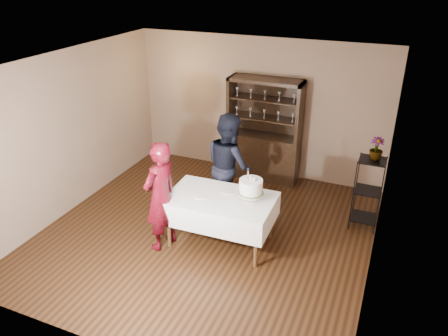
% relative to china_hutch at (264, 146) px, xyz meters
% --- Properties ---
extents(floor, '(5.00, 5.00, 0.00)m').
position_rel_china_hutch_xyz_m(floor, '(-0.20, -2.25, -0.66)').
color(floor, black).
rests_on(floor, ground).
extents(ceiling, '(5.00, 5.00, 0.00)m').
position_rel_china_hutch_xyz_m(ceiling, '(-0.20, -2.25, 2.04)').
color(ceiling, white).
rests_on(ceiling, back_wall).
extents(back_wall, '(5.00, 0.02, 2.70)m').
position_rel_china_hutch_xyz_m(back_wall, '(-0.20, 0.25, 0.69)').
color(back_wall, '#735E4A').
rests_on(back_wall, floor).
extents(wall_left, '(0.02, 5.00, 2.70)m').
position_rel_china_hutch_xyz_m(wall_left, '(-2.70, -2.25, 0.69)').
color(wall_left, '#735E4A').
rests_on(wall_left, floor).
extents(wall_right, '(0.02, 5.00, 2.70)m').
position_rel_china_hutch_xyz_m(wall_right, '(2.30, -2.25, 0.69)').
color(wall_right, '#735E4A').
rests_on(wall_right, floor).
extents(china_hutch, '(1.40, 0.48, 2.00)m').
position_rel_china_hutch_xyz_m(china_hutch, '(0.00, 0.00, 0.00)').
color(china_hutch, black).
rests_on(china_hutch, floor).
extents(plant_etagere, '(0.42, 0.42, 1.20)m').
position_rel_china_hutch_xyz_m(plant_etagere, '(2.08, -1.05, -0.01)').
color(plant_etagere, black).
rests_on(plant_etagere, floor).
extents(cake_table, '(1.61, 1.02, 0.80)m').
position_rel_china_hutch_xyz_m(cake_table, '(0.10, -2.40, -0.06)').
color(cake_table, silver).
rests_on(cake_table, floor).
extents(woman, '(0.54, 0.70, 1.71)m').
position_rel_china_hutch_xyz_m(woman, '(-0.67, -2.80, 0.19)').
color(woman, '#39050C').
rests_on(woman, floor).
extents(man, '(1.10, 1.09, 1.80)m').
position_rel_china_hutch_xyz_m(man, '(-0.11, -1.52, 0.23)').
color(man, black).
rests_on(man, floor).
extents(cake, '(0.42, 0.42, 0.53)m').
position_rel_china_hutch_xyz_m(cake, '(0.54, -2.30, 0.34)').
color(cake, silver).
rests_on(cake, cake_table).
extents(plate_near, '(0.21, 0.21, 0.01)m').
position_rel_china_hutch_xyz_m(plate_near, '(-0.18, -2.49, 0.14)').
color(plate_near, silver).
rests_on(plate_near, cake_table).
extents(plate_far, '(0.24, 0.24, 0.01)m').
position_rel_china_hutch_xyz_m(plate_far, '(0.14, -2.20, 0.14)').
color(plate_far, silver).
rests_on(plate_far, cake_table).
extents(potted_plant, '(0.22, 0.22, 0.36)m').
position_rel_china_hutch_xyz_m(potted_plant, '(2.10, -1.01, 0.70)').
color(potted_plant, '#497437').
rests_on(potted_plant, plant_etagere).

